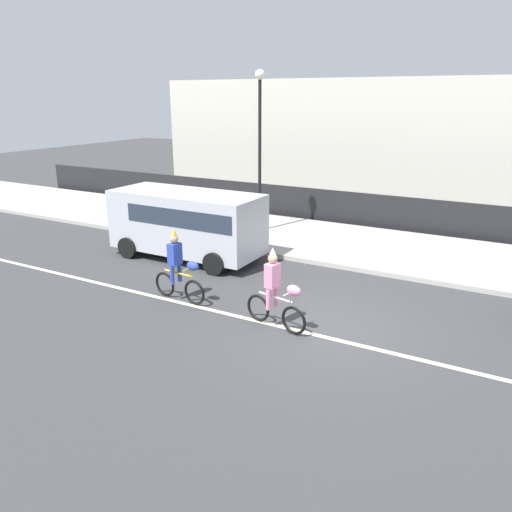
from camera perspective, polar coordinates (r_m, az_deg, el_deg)
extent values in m
plane|color=#38383A|center=(11.84, 7.77, -7.98)|extent=(80.00, 80.00, 0.00)
cube|color=beige|center=(11.42, 6.84, -8.93)|extent=(36.00, 0.14, 0.01)
cube|color=#ADAAA3|center=(17.65, 15.56, 0.57)|extent=(60.00, 5.00, 0.15)
cube|color=black|center=(20.24, 17.71, 4.39)|extent=(40.00, 0.08, 1.40)
cube|color=beige|center=(28.51, 19.37, 12.57)|extent=(28.00, 8.00, 5.95)
torus|color=black|center=(12.85, -7.05, -4.17)|extent=(0.67, 0.14, 0.67)
torus|color=black|center=(13.54, -10.37, -3.17)|extent=(0.67, 0.14, 0.67)
cylinder|color=gold|center=(13.04, -8.84, -1.97)|extent=(0.97, 0.15, 0.05)
cylinder|color=gold|center=(13.11, -9.33, -1.46)|extent=(0.04, 0.04, 0.18)
cylinder|color=gold|center=(12.73, -7.49, -1.85)|extent=(0.04, 0.04, 0.23)
cylinder|color=gold|center=(12.69, -7.52, -1.37)|extent=(0.09, 0.50, 0.03)
ellipsoid|color=#2D47B2|center=(12.61, -7.25, -1.14)|extent=(0.38, 0.24, 0.24)
cube|color=#2D47B2|center=(12.95, -9.27, 0.25)|extent=(0.27, 0.34, 0.56)
sphere|color=tan|center=(12.83, -9.36, 1.95)|extent=(0.22, 0.22, 0.22)
cone|color=gold|center=(12.78, -9.40, 2.72)|extent=(0.14, 0.14, 0.16)
cylinder|color=#2D47B2|center=(13.03, -9.57, -2.21)|extent=(0.11, 0.11, 0.48)
cylinder|color=#2D47B2|center=(13.22, -8.73, -1.88)|extent=(0.11, 0.11, 0.48)
torus|color=black|center=(11.27, 4.33, -7.35)|extent=(0.67, 0.21, 0.67)
torus|color=black|center=(11.87, 0.25, -5.96)|extent=(0.67, 0.21, 0.67)
cylinder|color=silver|center=(11.39, 2.26, -4.74)|extent=(0.96, 0.25, 0.05)
cylinder|color=silver|center=(11.45, 1.68, -4.14)|extent=(0.04, 0.04, 0.18)
cylinder|color=silver|center=(11.11, 3.96, -4.73)|extent=(0.04, 0.04, 0.23)
cylinder|color=silver|center=(11.07, 3.97, -4.18)|extent=(0.14, 0.50, 0.03)
ellipsoid|color=pink|center=(11.00, 4.33, -3.95)|extent=(0.39, 0.27, 0.24)
cube|color=pink|center=(11.27, 1.90, -2.22)|extent=(0.30, 0.36, 0.56)
sphere|color=tan|center=(11.14, 1.92, -0.29)|extent=(0.22, 0.22, 0.22)
cone|color=silver|center=(11.08, 1.93, 0.60)|extent=(0.14, 0.14, 0.16)
cylinder|color=pink|center=(11.37, 1.42, -5.01)|extent=(0.11, 0.11, 0.48)
cylinder|color=pink|center=(11.57, 2.31, -4.60)|extent=(0.11, 0.11, 0.48)
cube|color=silver|center=(16.40, -7.92, 3.95)|extent=(5.00, 2.00, 1.90)
cube|color=#283342|center=(16.08, -6.83, 5.00)|extent=(3.90, 2.02, 0.56)
cylinder|color=black|center=(14.91, -4.82, -0.88)|extent=(0.70, 0.22, 0.70)
cylinder|color=black|center=(16.52, -0.98, 1.06)|extent=(0.70, 0.22, 0.70)
cylinder|color=black|center=(16.96, -14.43, 0.93)|extent=(0.70, 0.22, 0.70)
cylinder|color=black|center=(18.40, -10.21, 2.53)|extent=(0.70, 0.22, 0.70)
cylinder|color=black|center=(18.79, 0.43, 11.07)|extent=(0.12, 0.12, 5.50)
sphere|color=#EAEACC|center=(18.67, 0.45, 20.03)|extent=(0.36, 0.36, 0.36)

